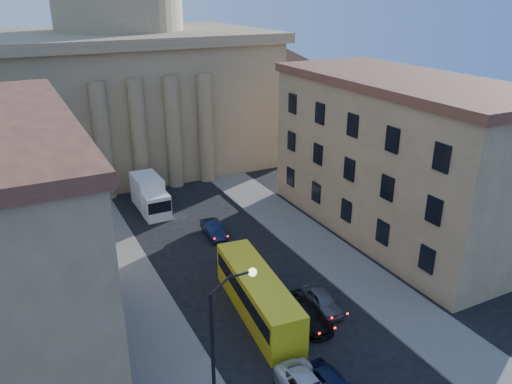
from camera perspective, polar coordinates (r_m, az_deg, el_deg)
sidewalk_left at (r=37.00m, az=-12.33°, el=-14.31°), size 5.00×60.00×0.15m
sidewalk_right at (r=43.30m, az=10.06°, el=-8.30°), size 5.00×60.00×0.15m
church at (r=69.16m, az=-14.72°, el=13.17°), size 68.02×28.76×36.60m
building_right at (r=48.29m, az=15.95°, el=3.97°), size 11.60×26.60×14.70m
street_lamp at (r=26.57m, az=-3.93°, el=-16.16°), size 2.62×0.44×8.83m
car_right_mid at (r=36.02m, az=5.91°, el=-13.81°), size 1.91×4.64×1.34m
car_right_far at (r=37.55m, az=7.60°, el=-12.22°), size 1.92×4.11×1.36m
car_right_distant at (r=47.56m, az=-4.92°, el=-4.28°), size 1.79×4.26×1.37m
city_bus at (r=36.16m, az=0.19°, el=-11.56°), size 3.65×11.35×3.14m
box_truck at (r=53.55m, az=-12.00°, el=-0.42°), size 2.64×6.52×3.57m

